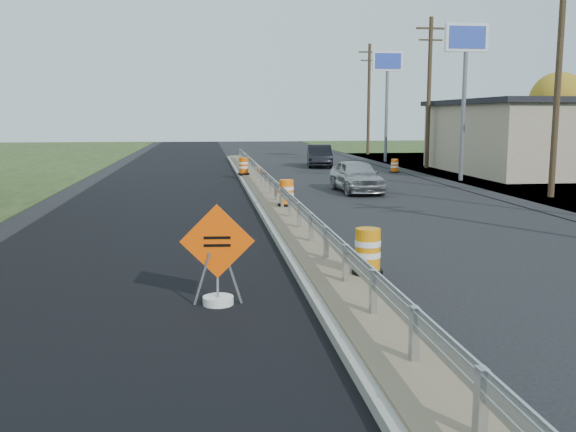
{
  "coord_description": "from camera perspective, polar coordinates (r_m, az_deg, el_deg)",
  "views": [
    {
      "loc": [
        -2.6,
        -15.55,
        3.31
      ],
      "look_at": [
        -0.77,
        -1.48,
        1.1
      ],
      "focal_mm": 40.0,
      "sensor_mm": 36.0,
      "label": 1
    }
  ],
  "objects": [
    {
      "name": "ground",
      "position": [
        16.11,
        2.04,
        -3.01
      ],
      "size": [
        140.0,
        140.0,
        0.0
      ],
      "primitive_type": "plane",
      "color": "black",
      "rests_on": "ground"
    },
    {
      "name": "milled_overlay",
      "position": [
        25.82,
        -11.35,
        1.33
      ],
      "size": [
        7.2,
        120.0,
        0.01
      ],
      "primitive_type": "cube",
      "color": "black",
      "rests_on": "ground"
    },
    {
      "name": "median",
      "position": [
        23.9,
        -1.1,
        1.17
      ],
      "size": [
        1.6,
        55.0,
        0.23
      ],
      "color": "gray",
      "rests_on": "ground"
    },
    {
      "name": "guardrail",
      "position": [
        24.82,
        -1.36,
        2.88
      ],
      "size": [
        0.1,
        46.15,
        0.72
      ],
      "color": "silver",
      "rests_on": "median"
    },
    {
      "name": "pylon_sign_mid",
      "position": [
        34.3,
        15.53,
        13.84
      ],
      "size": [
        2.2,
        0.3,
        7.9
      ],
      "color": "slate",
      "rests_on": "ground"
    },
    {
      "name": "pylon_sign_north",
      "position": [
        47.5,
        8.82,
        12.58
      ],
      "size": [
        2.2,
        0.3,
        7.9
      ],
      "color": "slate",
      "rests_on": "ground"
    },
    {
      "name": "utility_pole_smid",
      "position": [
        28.36,
        22.9,
        11.46
      ],
      "size": [
        1.9,
        0.26,
        9.4
      ],
      "color": "#473523",
      "rests_on": "ground"
    },
    {
      "name": "utility_pole_nmid",
      "position": [
        42.02,
        12.42,
        10.87
      ],
      "size": [
        1.9,
        0.26,
        9.4
      ],
      "color": "#473523",
      "rests_on": "ground"
    },
    {
      "name": "utility_pole_north",
      "position": [
        56.36,
        7.19,
        10.44
      ],
      "size": [
        1.9,
        0.26,
        9.4
      ],
      "color": "#473523",
      "rests_on": "ground"
    },
    {
      "name": "tree_far_yellow",
      "position": [
        57.22,
        22.9,
        9.4
      ],
      "size": [
        4.62,
        4.62,
        6.86
      ],
      "color": "#473523",
      "rests_on": "ground"
    },
    {
      "name": "caution_sign",
      "position": [
        11.41,
        -6.26,
        -5.66
      ],
      "size": [
        1.31,
        0.55,
        1.81
      ],
      "rotation": [
        0.0,
        0.0,
        -0.07
      ],
      "color": "white",
      "rests_on": "ground"
    },
    {
      "name": "barrel_median_near",
      "position": [
        12.73,
        7.1,
        -3.21
      ],
      "size": [
        0.62,
        0.62,
        0.91
      ],
      "color": "black",
      "rests_on": "median"
    },
    {
      "name": "barrel_median_mid",
      "position": [
        22.24,
        -0.14,
        2.03
      ],
      "size": [
        0.62,
        0.62,
        0.91
      ],
      "color": "black",
      "rests_on": "median"
    },
    {
      "name": "barrel_median_far",
      "position": [
        34.31,
        -3.96,
        4.42
      ],
      "size": [
        0.62,
        0.62,
        0.9
      ],
      "color": "black",
      "rests_on": "median"
    },
    {
      "name": "barrel_shoulder_mid",
      "position": [
        38.71,
        9.46,
        4.4
      ],
      "size": [
        0.55,
        0.55,
        0.8
      ],
      "color": "black",
      "rests_on": "ground"
    },
    {
      "name": "car_silver",
      "position": [
        28.36,
        6.11,
        3.56
      ],
      "size": [
        1.86,
        4.26,
        1.43
      ],
      "primitive_type": "imported",
      "rotation": [
        0.0,
        0.0,
        0.04
      ],
      "color": "#A2A3A7",
      "rests_on": "ground"
    },
    {
      "name": "car_dark_mid",
      "position": [
        42.64,
        2.81,
        5.37
      ],
      "size": [
        2.07,
        4.55,
        1.45
      ],
      "primitive_type": "imported",
      "rotation": [
        0.0,
        0.0,
        -0.12
      ],
      "color": "black",
      "rests_on": "ground"
    }
  ]
}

